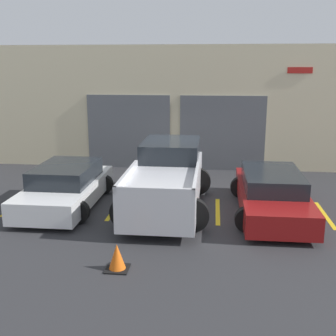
{
  "coord_description": "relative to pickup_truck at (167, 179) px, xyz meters",
  "views": [
    {
      "loc": [
        1.29,
        -13.27,
        4.05
      ],
      "look_at": [
        0.0,
        -1.41,
        1.1
      ],
      "focal_mm": 45.0,
      "sensor_mm": 36.0,
      "label": 1
    }
  ],
  "objects": [
    {
      "name": "parking_stripe_far_left",
      "position": [
        -4.42,
        -0.24,
        -0.84
      ],
      "size": [
        0.12,
        2.2,
        0.01
      ],
      "primitive_type": "cube",
      "color": "gold",
      "rests_on": "ground"
    },
    {
      "name": "traffic_cone",
      "position": [
        -0.58,
        -3.96,
        -0.59
      ],
      "size": [
        0.47,
        0.47,
        0.55
      ],
      "color": "black",
      "rests_on": "ground"
    },
    {
      "name": "shophouse_building",
      "position": [
        -0.01,
        4.96,
        1.51
      ],
      "size": [
        15.98,
        0.68,
        4.77
      ],
      "color": "beige",
      "rests_on": "ground"
    },
    {
      "name": "pickup_truck",
      "position": [
        0.0,
        0.0,
        0.0
      ],
      "size": [
        2.5,
        5.0,
        1.75
      ],
      "color": "silver",
      "rests_on": "ground"
    },
    {
      "name": "parking_stripe_centre",
      "position": [
        1.47,
        -0.24,
        -0.84
      ],
      "size": [
        0.12,
        2.2,
        0.01
      ],
      "primitive_type": "cube",
      "color": "gold",
      "rests_on": "ground"
    },
    {
      "name": "parking_stripe_right",
      "position": [
        4.42,
        -0.24,
        -0.84
      ],
      "size": [
        0.12,
        2.2,
        0.01
      ],
      "primitive_type": "cube",
      "color": "gold",
      "rests_on": "ground"
    },
    {
      "name": "sedan_white",
      "position": [
        -2.95,
        -0.21,
        -0.27
      ],
      "size": [
        2.16,
        4.2,
        1.21
      ],
      "color": "white",
      "rests_on": "ground"
    },
    {
      "name": "sedan_side",
      "position": [
        2.95,
        -0.21,
        -0.28
      ],
      "size": [
        2.16,
        4.57,
        1.18
      ],
      "color": "maroon",
      "rests_on": "ground"
    },
    {
      "name": "ground_plane",
      "position": [
        0.0,
        1.67,
        -0.84
      ],
      "size": [
        28.0,
        28.0,
        0.0
      ],
      "primitive_type": "plane",
      "color": "#2D2D30"
    },
    {
      "name": "parking_stripe_left",
      "position": [
        -1.47,
        -0.24,
        -0.84
      ],
      "size": [
        0.12,
        2.2,
        0.01
      ],
      "primitive_type": "cube",
      "color": "gold",
      "rests_on": "ground"
    }
  ]
}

